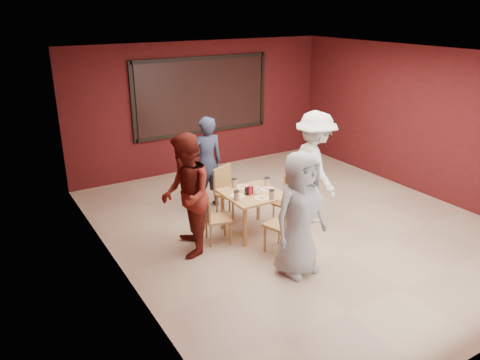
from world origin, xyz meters
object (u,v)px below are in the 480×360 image
dining_table (252,197)px  diner_front (300,214)px  diner_right (314,167)px  chair_front (286,222)px  chair_right (289,199)px  chair_left (214,216)px  chair_back (228,189)px  diner_left (186,196)px  diner_back (206,163)px

dining_table → diner_front: (-0.10, -1.33, 0.26)m
dining_table → diner_right: bearing=-5.5°
chair_front → chair_right: (0.65, 0.81, -0.07)m
chair_left → diner_front: bearing=-66.5°
chair_back → chair_left: 0.97m
diner_left → diner_back: bearing=162.4°
chair_right → diner_right: diner_right is taller
chair_right → chair_front: bearing=-129.0°
chair_back → chair_left: (-0.65, -0.71, -0.07)m
chair_left → diner_back: 1.47m
chair_back → chair_left: chair_back is taller
diner_back → diner_front: bearing=94.2°
chair_left → chair_right: (1.40, -0.06, -0.00)m
chair_front → diner_right: bearing=33.4°
chair_right → diner_right: 0.68m
diner_left → diner_front: bearing=59.4°
dining_table → chair_left: (-0.69, 0.03, -0.17)m
diner_front → chair_front: bearing=64.6°
diner_right → diner_back: bearing=54.6°
dining_table → chair_right: (0.72, -0.03, -0.18)m
diner_right → diner_left: bearing=101.4°
dining_table → diner_right: 1.21m
chair_left → diner_front: size_ratio=0.45×
chair_right → diner_left: size_ratio=0.43×
chair_back → diner_back: 0.68m
chair_front → diner_back: 2.20m
dining_table → chair_back: size_ratio=0.98×
diner_back → dining_table: bearing=99.1°
chair_right → diner_right: (0.44, -0.08, 0.51)m
chair_back → diner_front: 2.10m
diner_left → chair_front: bearing=77.1°
chair_left → chair_right: chair_left is taller
diner_back → diner_right: 1.94m
chair_front → diner_right: diner_right is taller
chair_left → diner_right: size_ratio=0.41×
diner_back → diner_left: 1.73m
diner_left → dining_table: bearing=112.0°
chair_right → diner_front: bearing=-122.0°
chair_right → diner_front: size_ratio=0.45×
diner_right → chair_left: bearing=98.5°
diner_back → diner_left: diner_left is taller
diner_back → diner_right: size_ratio=0.89×
chair_left → diner_right: 1.92m
diner_back → diner_right: (1.29, -1.44, 0.10)m
diner_back → diner_right: bearing=135.3°
chair_front → chair_left: chair_front is taller
dining_table → diner_front: 1.36m
diner_back → diner_left: bearing=56.5°
chair_front → diner_left: (-1.24, 0.78, 0.41)m
chair_back → diner_front: size_ratio=0.52×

